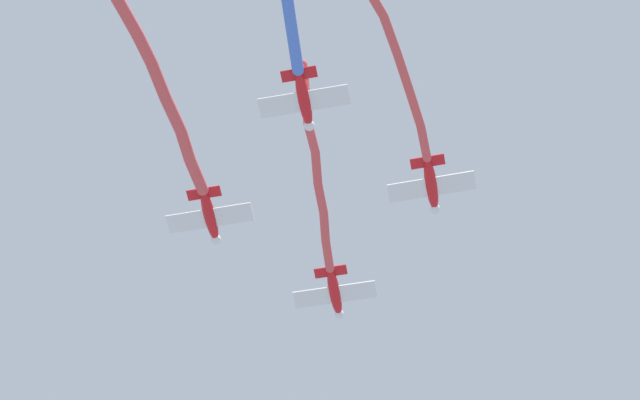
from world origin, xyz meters
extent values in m
ellipsoid|color=red|center=(-7.09, 2.77, 80.23)|extent=(4.74, 1.06, 0.97)
sphere|color=white|center=(-9.35, 2.73, 80.23)|extent=(0.84, 0.84, 0.82)
ellipsoid|color=black|center=(-7.68, 2.76, 80.59)|extent=(1.19, 0.67, 0.51)
cube|color=white|center=(-7.26, 2.77, 80.10)|extent=(1.74, 6.89, 0.13)
cube|color=red|center=(-5.11, 2.81, 80.31)|extent=(0.95, 2.70, 0.11)
cube|color=white|center=(-5.21, 2.81, 80.82)|extent=(1.07, 0.15, 1.33)
cylinder|color=#DB4C4C|center=(-3.47, 2.88, 80.37)|extent=(2.67, 0.83, 1.10)
cylinder|color=#DB4C4C|center=(-0.98, 3.09, 80.59)|extent=(2.55, 1.02, 0.77)
cylinder|color=#DB4C4C|center=(1.56, 3.27, 80.64)|extent=(2.67, 0.75, 0.76)
cylinder|color=#DB4C4C|center=(4.16, 3.43, 80.91)|extent=(2.75, 0.99, 1.21)
cylinder|color=#DB4C4C|center=(6.64, 3.52, 81.23)|extent=(2.52, 0.82, 0.86)
cylinder|color=#DB4C4C|center=(9.13, 3.63, 81.27)|extent=(2.64, 1.04, 0.79)
cylinder|color=#DB4C4C|center=(11.57, 3.90, 81.21)|extent=(2.45, 0.93, 0.77)
sphere|color=#DB4C4C|center=(-4.74, 2.81, 80.17)|extent=(0.71, 0.71, 0.71)
sphere|color=#DB4C4C|center=(-2.21, 2.94, 80.56)|extent=(0.71, 0.71, 0.71)
sphere|color=#DB4C4C|center=(0.24, 3.24, 80.62)|extent=(0.71, 0.71, 0.71)
sphere|color=#DB4C4C|center=(2.89, 3.29, 80.66)|extent=(0.71, 0.71, 0.71)
sphere|color=#DB4C4C|center=(5.42, 3.57, 81.16)|extent=(0.71, 0.71, 0.71)
sphere|color=#DB4C4C|center=(7.86, 3.46, 81.31)|extent=(0.71, 0.71, 0.71)
sphere|color=#DB4C4C|center=(10.39, 3.79, 81.23)|extent=(0.71, 0.71, 0.71)
sphere|color=#DB4C4C|center=(12.76, 4.01, 81.18)|extent=(0.71, 0.71, 0.71)
ellipsoid|color=red|center=(2.16, -5.57, 79.83)|extent=(4.73, 1.02, 0.97)
sphere|color=white|center=(-0.09, -5.59, 79.83)|extent=(0.83, 0.83, 0.82)
ellipsoid|color=black|center=(1.57, -5.57, 80.19)|extent=(1.19, 0.66, 0.51)
cube|color=white|center=(2.00, -5.57, 79.70)|extent=(1.69, 6.88, 0.13)
cube|color=red|center=(4.14, -5.55, 79.91)|extent=(0.93, 2.69, 0.11)
cube|color=white|center=(4.05, -5.55, 80.42)|extent=(1.07, 0.14, 1.33)
cylinder|color=#DB4C4C|center=(5.89, -5.71, 79.78)|extent=(2.86, 1.26, 0.94)
cylinder|color=#DB4C4C|center=(8.47, -5.93, 79.86)|extent=(2.52, 1.03, 1.07)
cylinder|color=#DB4C4C|center=(11.10, -6.21, 79.92)|extent=(2.98, 1.35, 0.95)
cylinder|color=#DB4C4C|center=(13.91, -6.61, 80.06)|extent=(3.02, 1.29, 1.23)
cylinder|color=#DB4C4C|center=(16.56, -6.98, 80.07)|extent=(2.72, 1.29, 1.20)
cylinder|color=#DB4C4C|center=(19.20, -7.54, 80.03)|extent=(3.10, 1.63, 1.13)
sphere|color=#DB4C4C|center=(4.52, -5.54, 79.77)|extent=(0.92, 0.92, 0.92)
sphere|color=#DB4C4C|center=(7.26, -5.88, 79.79)|extent=(0.92, 0.92, 0.92)
sphere|color=#DB4C4C|center=(9.68, -5.99, 79.93)|extent=(0.92, 0.92, 0.92)
sphere|color=#DB4C4C|center=(12.51, -6.43, 79.91)|extent=(0.92, 0.92, 0.92)
sphere|color=#DB4C4C|center=(15.32, -6.80, 80.20)|extent=(0.92, 0.92, 0.92)
sphere|color=#DB4C4C|center=(17.80, -7.17, 79.94)|extent=(0.92, 0.92, 0.92)
ellipsoid|color=red|center=(1.24, 12.02, 80.53)|extent=(4.72, 0.98, 0.97)
sphere|color=white|center=(-1.01, 12.01, 80.53)|extent=(0.82, 0.82, 0.82)
ellipsoid|color=black|center=(0.65, 12.02, 80.89)|extent=(1.18, 0.65, 0.51)
cube|color=white|center=(1.08, 12.02, 80.40)|extent=(1.64, 6.87, 0.13)
cube|color=red|center=(3.22, 12.03, 80.61)|extent=(0.91, 2.68, 0.11)
cube|color=white|center=(3.13, 12.03, 81.12)|extent=(1.07, 0.13, 1.33)
cylinder|color=#DB4C4C|center=(5.03, 11.99, 80.36)|extent=(2.92, 0.76, 0.90)
cylinder|color=#DB4C4C|center=(8.07, 11.75, 80.14)|extent=(3.36, 1.09, 0.91)
cylinder|color=#DB4C4C|center=(11.19, 11.32, 80.10)|extent=(3.14, 1.11, 0.83)
cylinder|color=#DB4C4C|center=(14.22, 10.84, 80.14)|extent=(3.18, 1.18, 0.75)
sphere|color=#DB4C4C|center=(3.60, 12.03, 80.47)|extent=(0.68, 0.68, 0.68)
sphere|color=#DB4C4C|center=(6.45, 11.95, 80.25)|extent=(0.68, 0.68, 0.68)
sphere|color=#DB4C4C|center=(9.68, 11.54, 80.03)|extent=(0.68, 0.68, 0.68)
sphere|color=#DB4C4C|center=(12.69, 11.10, 80.17)|extent=(0.68, 0.68, 0.68)
sphere|color=#DB4C4C|center=(15.74, 10.58, 80.10)|extent=(0.68, 0.68, 0.68)
ellipsoid|color=red|center=(10.49, 3.69, 80.03)|extent=(4.73, 1.02, 0.97)
sphere|color=white|center=(8.24, 3.66, 80.03)|extent=(0.83, 0.83, 0.82)
ellipsoid|color=black|center=(9.90, 3.68, 80.39)|extent=(1.19, 0.66, 0.51)
cube|color=white|center=(10.33, 3.68, 79.90)|extent=(1.69, 6.88, 0.13)
cube|color=red|center=(12.48, 3.71, 80.11)|extent=(0.93, 2.69, 0.11)
cube|color=white|center=(12.38, 3.71, 80.62)|extent=(1.07, 0.14, 1.33)
cylinder|color=#4C75DB|center=(14.35, 3.78, 80.29)|extent=(3.22, 1.01, 1.50)
cylinder|color=#4C75DB|center=(17.49, 3.94, 80.64)|extent=(3.36, 1.08, 0.97)
sphere|color=#4C75DB|center=(12.85, 3.72, 79.97)|extent=(0.89, 0.89, 0.89)
sphere|color=#4C75DB|center=(15.85, 3.84, 80.60)|extent=(0.89, 0.89, 0.89)
camera|label=1|loc=(42.81, 11.12, 4.30)|focal=61.89mm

